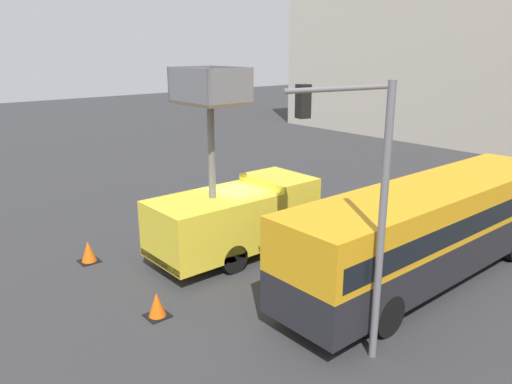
# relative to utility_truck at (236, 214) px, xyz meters

# --- Properties ---
(ground_plane) EXTENTS (120.00, 120.00, 0.00)m
(ground_plane) POSITION_rel_utility_truck_xyz_m (-0.56, 0.69, -1.57)
(ground_plane) COLOR #333335
(utility_truck) EXTENTS (2.54, 6.16, 6.66)m
(utility_truck) POSITION_rel_utility_truck_xyz_m (0.00, 0.00, 0.00)
(utility_truck) COLOR yellow
(utility_truck) RESTS_ON ground_plane
(city_bus) EXTENTS (2.59, 12.02, 3.17)m
(city_bus) POSITION_rel_utility_truck_xyz_m (5.57, 3.49, 0.32)
(city_bus) COLOR #232328
(city_bus) RESTS_ON ground_plane
(traffic_light_pole) EXTENTS (3.51, 3.25, 6.62)m
(traffic_light_pole) POSITION_rel_utility_truck_xyz_m (5.93, -1.04, 2.88)
(traffic_light_pole) COLOR slate
(traffic_light_pole) RESTS_ON ground_plane
(road_worker_near_truck) EXTENTS (0.38, 0.38, 1.75)m
(road_worker_near_truck) POSITION_rel_utility_truck_xyz_m (-1.85, -2.19, -0.70)
(road_worker_near_truck) COLOR navy
(road_worker_near_truck) RESTS_ON ground_plane
(road_worker_directing) EXTENTS (0.38, 0.38, 1.76)m
(road_worker_directing) POSITION_rel_utility_truck_xyz_m (4.53, 1.16, -0.69)
(road_worker_directing) COLOR navy
(road_worker_directing) RESTS_ON ground_plane
(traffic_cone_near_truck) EXTENTS (0.64, 0.64, 0.73)m
(traffic_cone_near_truck) POSITION_rel_utility_truck_xyz_m (2.00, -4.36, -1.22)
(traffic_cone_near_truck) COLOR black
(traffic_cone_near_truck) RESTS_ON ground_plane
(traffic_cone_mid_road) EXTENTS (0.67, 0.67, 0.77)m
(traffic_cone_mid_road) POSITION_rel_utility_truck_xyz_m (-2.84, -4.34, -1.20)
(traffic_cone_mid_road) COLOR black
(traffic_cone_mid_road) RESTS_ON ground_plane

